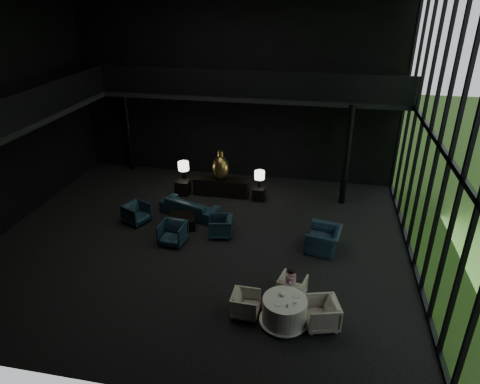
% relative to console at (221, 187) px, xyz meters
% --- Properties ---
extents(floor, '(14.00, 12.00, 0.02)m').
position_rel_console_xyz_m(floor, '(0.14, -3.72, -0.37)').
color(floor, black).
rests_on(floor, ground).
extents(wall_back, '(14.00, 0.04, 8.00)m').
position_rel_console_xyz_m(wall_back, '(0.14, 2.28, 3.63)').
color(wall_back, black).
rests_on(wall_back, ground).
extents(wall_front, '(14.00, 0.04, 8.00)m').
position_rel_console_xyz_m(wall_front, '(0.14, -9.72, 3.63)').
color(wall_front, black).
rests_on(wall_front, ground).
extents(curtain_wall, '(0.20, 12.00, 8.00)m').
position_rel_console_xyz_m(curtain_wall, '(7.09, -3.72, 3.63)').
color(curtain_wall, black).
rests_on(curtain_wall, ground).
extents(mezzanine_left, '(2.00, 12.00, 0.25)m').
position_rel_console_xyz_m(mezzanine_left, '(-5.86, -3.72, 3.63)').
color(mezzanine_left, black).
rests_on(mezzanine_left, wall_left).
extents(mezzanine_back, '(12.00, 2.00, 0.25)m').
position_rel_console_xyz_m(mezzanine_back, '(1.14, 1.28, 3.63)').
color(mezzanine_back, black).
rests_on(mezzanine_back, wall_back).
extents(railing_left, '(0.06, 12.00, 1.00)m').
position_rel_console_xyz_m(railing_left, '(-4.86, -3.72, 4.23)').
color(railing_left, black).
rests_on(railing_left, mezzanine_left).
extents(railing_back, '(12.00, 0.06, 1.00)m').
position_rel_console_xyz_m(railing_back, '(1.14, 0.28, 4.23)').
color(railing_back, black).
rests_on(railing_back, mezzanine_back).
extents(column_nw, '(0.24, 0.24, 4.00)m').
position_rel_console_xyz_m(column_nw, '(-4.86, 1.98, 1.63)').
color(column_nw, black).
rests_on(column_nw, floor).
extents(column_ne, '(0.24, 0.24, 4.00)m').
position_rel_console_xyz_m(column_ne, '(4.94, 0.28, 1.63)').
color(column_ne, black).
rests_on(column_ne, floor).
extents(console, '(2.30, 0.52, 0.73)m').
position_rel_console_xyz_m(console, '(0.00, 0.00, 0.00)').
color(console, black).
rests_on(console, floor).
extents(bronze_urn, '(0.66, 0.66, 1.23)m').
position_rel_console_xyz_m(bronze_urn, '(0.00, -0.00, 0.89)').
color(bronze_urn, '#AF843E').
rests_on(bronze_urn, console).
extents(side_table_left, '(0.56, 0.56, 0.61)m').
position_rel_console_xyz_m(side_table_left, '(-1.60, -0.20, -0.06)').
color(side_table_left, black).
rests_on(side_table_left, floor).
extents(table_lamp_left, '(0.44, 0.44, 0.74)m').
position_rel_console_xyz_m(table_lamp_left, '(-1.60, 0.03, 0.78)').
color(table_lamp_left, black).
rests_on(table_lamp_left, side_table_left).
extents(side_table_right, '(0.48, 0.48, 0.52)m').
position_rel_console_xyz_m(side_table_right, '(1.60, -0.11, -0.10)').
color(side_table_right, black).
rests_on(side_table_right, floor).
extents(table_lamp_right, '(0.41, 0.41, 0.69)m').
position_rel_console_xyz_m(table_lamp_right, '(1.60, 0.01, 0.65)').
color(table_lamp_right, black).
rests_on(table_lamp_right, side_table_right).
extents(sofa, '(2.63, 1.53, 0.99)m').
position_rel_console_xyz_m(sofa, '(-0.78, -1.87, 0.13)').
color(sofa, '#0C2839').
rests_on(sofa, floor).
extents(lounge_armchair_west, '(1.08, 1.11, 0.88)m').
position_rel_console_xyz_m(lounge_armchair_west, '(-2.53, -2.83, 0.07)').
color(lounge_armchair_west, '#0F2A3B').
rests_on(lounge_armchair_west, floor).
extents(lounge_armchair_east, '(0.86, 0.90, 0.82)m').
position_rel_console_xyz_m(lounge_armchair_east, '(0.73, -3.16, 0.04)').
color(lounge_armchair_east, '#172938').
rests_on(lounge_armchair_east, floor).
extents(lounge_armchair_south, '(0.96, 0.91, 0.93)m').
position_rel_console_xyz_m(lounge_armchair_south, '(-0.74, -3.94, 0.10)').
color(lounge_armchair_south, navy).
rests_on(lounge_armchair_south, floor).
extents(window_armchair, '(1.06, 1.44, 1.15)m').
position_rel_console_xyz_m(window_armchair, '(4.26, -3.35, 0.21)').
color(window_armchair, navy).
rests_on(window_armchair, floor).
extents(coffee_table, '(1.14, 1.14, 0.41)m').
position_rel_console_xyz_m(coffee_table, '(-0.79, -2.80, -0.16)').
color(coffee_table, black).
rests_on(coffee_table, floor).
extents(dining_table, '(1.29, 1.29, 0.75)m').
position_rel_console_xyz_m(dining_table, '(3.35, -7.04, -0.04)').
color(dining_table, white).
rests_on(dining_table, floor).
extents(dining_chair_north, '(0.79, 0.76, 0.68)m').
position_rel_console_xyz_m(dining_chair_north, '(3.46, -5.95, -0.03)').
color(dining_chair_north, '#B6B39B').
rests_on(dining_chair_north, floor).
extents(dining_chair_east, '(1.03, 1.07, 0.90)m').
position_rel_console_xyz_m(dining_chair_east, '(4.28, -6.95, 0.09)').
color(dining_chair_east, '#AEA88A').
rests_on(dining_chair_east, floor).
extents(dining_chair_west, '(0.63, 0.67, 0.68)m').
position_rel_console_xyz_m(dining_chair_west, '(2.31, -6.91, -0.03)').
color(dining_chair_west, tan).
rests_on(dining_chair_west, floor).
extents(child, '(0.28, 0.28, 0.61)m').
position_rel_console_xyz_m(child, '(3.41, -6.14, 0.39)').
color(child, '#D8A5BE').
rests_on(child, dining_chair_north).
extents(plate_a, '(0.24, 0.24, 0.01)m').
position_rel_console_xyz_m(plate_a, '(3.20, -7.22, 0.39)').
color(plate_a, white).
rests_on(plate_a, dining_table).
extents(plate_b, '(0.26, 0.26, 0.01)m').
position_rel_console_xyz_m(plate_b, '(3.62, -6.84, 0.39)').
color(plate_b, white).
rests_on(plate_b, dining_table).
extents(saucer, '(0.21, 0.21, 0.01)m').
position_rel_console_xyz_m(saucer, '(3.60, -7.14, 0.39)').
color(saucer, white).
rests_on(saucer, dining_table).
extents(coffee_cup, '(0.08, 0.08, 0.06)m').
position_rel_console_xyz_m(coffee_cup, '(3.61, -7.14, 0.43)').
color(coffee_cup, white).
rests_on(coffee_cup, saucer).
extents(cereal_bowl, '(0.18, 0.18, 0.09)m').
position_rel_console_xyz_m(cereal_bowl, '(3.25, -6.88, 0.43)').
color(cereal_bowl, white).
rests_on(cereal_bowl, dining_table).
extents(cream_pot, '(0.07, 0.07, 0.07)m').
position_rel_console_xyz_m(cream_pot, '(3.42, -7.30, 0.42)').
color(cream_pot, '#99999E').
rests_on(cream_pot, dining_table).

